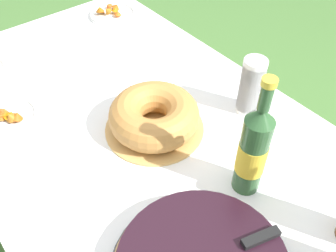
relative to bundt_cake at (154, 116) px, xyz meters
name	(u,v)px	position (x,y,z in m)	size (l,w,h in m)	color
garden_table	(156,158)	(0.05, -0.03, -0.12)	(1.78, 0.93, 0.68)	#A87A47
tablecloth	(156,147)	(0.05, -0.03, -0.07)	(1.79, 0.94, 0.10)	white
bundt_cake	(154,116)	(0.00, 0.00, 0.00)	(0.30, 0.30, 0.10)	tan
cup_stack	(251,86)	(0.11, 0.28, 0.04)	(0.07, 0.07, 0.19)	white
cider_bottle_green	(253,151)	(0.31, 0.06, 0.08)	(0.07, 0.07, 0.35)	#2D562D
snack_plate_near	(6,117)	(-0.31, -0.34, -0.04)	(0.19, 0.19, 0.06)	white
snack_plate_right	(112,13)	(-0.67, 0.27, -0.04)	(0.20, 0.20, 0.06)	white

